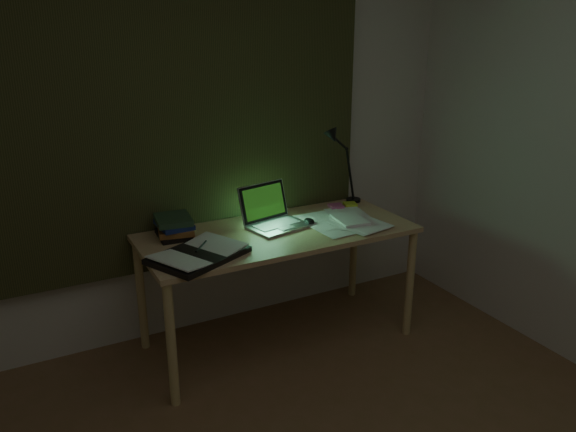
% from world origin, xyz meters
% --- Properties ---
extents(wall_back, '(3.50, 0.00, 2.50)m').
position_xyz_m(wall_back, '(0.00, 2.00, 1.25)').
color(wall_back, silver).
rests_on(wall_back, ground).
extents(curtain, '(2.20, 0.06, 2.00)m').
position_xyz_m(curtain, '(0.00, 1.96, 1.45)').
color(curtain, '#32371B').
rests_on(curtain, wall_back).
extents(desk, '(1.52, 0.67, 0.70)m').
position_xyz_m(desk, '(0.40, 1.59, 0.35)').
color(desk, tan).
rests_on(desk, floor).
extents(laptop, '(0.40, 0.43, 0.23)m').
position_xyz_m(laptop, '(0.43, 1.63, 0.81)').
color(laptop, '#B9B9BE').
rests_on(laptop, desk).
extents(open_textbook, '(0.54, 0.48, 0.04)m').
position_xyz_m(open_textbook, '(-0.12, 1.43, 0.71)').
color(open_textbook, white).
rests_on(open_textbook, desk).
extents(book_stack, '(0.21, 0.24, 0.12)m').
position_xyz_m(book_stack, '(-0.13, 1.77, 0.75)').
color(book_stack, white).
rests_on(book_stack, desk).
extents(loose_papers, '(0.44, 0.46, 0.02)m').
position_xyz_m(loose_papers, '(0.79, 1.54, 0.71)').
color(loose_papers, white).
rests_on(loose_papers, desk).
extents(mouse, '(0.07, 0.10, 0.03)m').
position_xyz_m(mouse, '(0.61, 1.60, 0.71)').
color(mouse, black).
rests_on(mouse, desk).
extents(sticky_yellow, '(0.10, 0.10, 0.02)m').
position_xyz_m(sticky_yellow, '(1.02, 1.79, 0.70)').
color(sticky_yellow, '#C7D82D').
rests_on(sticky_yellow, desk).
extents(sticky_pink, '(0.10, 0.10, 0.02)m').
position_xyz_m(sticky_pink, '(0.92, 1.79, 0.70)').
color(sticky_pink, '#D65392').
rests_on(sticky_pink, desk).
extents(desk_lamp, '(0.34, 0.27, 0.50)m').
position_xyz_m(desk_lamp, '(1.09, 1.85, 0.95)').
color(desk_lamp, black).
rests_on(desk_lamp, desk).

